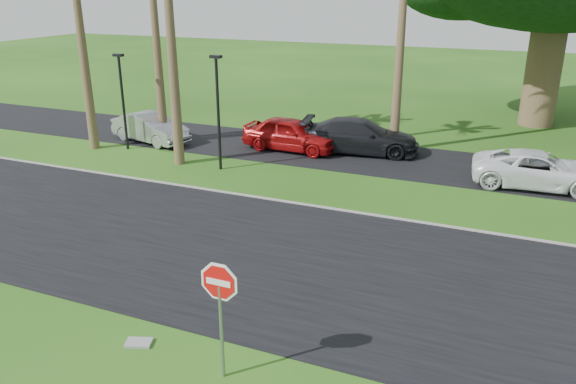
% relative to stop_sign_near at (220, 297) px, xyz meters
% --- Properties ---
extents(ground, '(120.00, 120.00, 0.00)m').
position_rel_stop_sign_near_xyz_m(ground, '(-0.50, 3.00, -1.77)').
color(ground, '#204912').
rests_on(ground, ground).
extents(road, '(120.00, 8.00, 0.02)m').
position_rel_stop_sign_near_xyz_m(road, '(-0.50, 5.00, -1.76)').
color(road, black).
rests_on(road, ground).
extents(parking_strip, '(120.00, 5.00, 0.02)m').
position_rel_stop_sign_near_xyz_m(parking_strip, '(-0.50, 15.50, -1.76)').
color(parking_strip, black).
rests_on(parking_strip, ground).
extents(curb, '(120.00, 0.12, 0.06)m').
position_rel_stop_sign_near_xyz_m(curb, '(-0.50, 9.05, -1.74)').
color(curb, gray).
rests_on(curb, ground).
extents(stop_sign_near, '(1.05, 0.07, 2.62)m').
position_rel_stop_sign_near_xyz_m(stop_sign_near, '(0.00, 0.00, 0.00)').
color(stop_sign_near, gray).
rests_on(stop_sign_near, ground).
extents(streetlight_left, '(0.45, 0.25, 4.34)m').
position_rel_stop_sign_near_xyz_m(streetlight_left, '(-12.00, 12.50, 0.72)').
color(streetlight_left, black).
rests_on(streetlight_left, ground).
extents(streetlight_right, '(0.45, 0.25, 4.64)m').
position_rel_stop_sign_near_xyz_m(streetlight_right, '(-6.50, 11.50, 0.88)').
color(streetlight_right, black).
rests_on(streetlight_right, ground).
extents(car_silver, '(4.39, 2.35, 1.37)m').
position_rel_stop_sign_near_xyz_m(car_silver, '(-11.68, 13.90, -1.09)').
color(car_silver, '#A1A3A8').
rests_on(car_silver, ground).
extents(car_red, '(4.52, 1.97, 1.52)m').
position_rel_stop_sign_near_xyz_m(car_red, '(-4.88, 15.22, -1.02)').
color(car_red, '#A00D0F').
rests_on(car_red, ground).
extents(car_dark, '(5.51, 2.97, 1.52)m').
position_rel_stop_sign_near_xyz_m(car_dark, '(-1.84, 16.08, -1.02)').
color(car_dark, black).
rests_on(car_dark, ground).
extents(car_minivan, '(4.94, 2.54, 1.33)m').
position_rel_stop_sign_near_xyz_m(car_minivan, '(5.61, 14.20, -1.11)').
color(car_minivan, white).
rests_on(car_minivan, ground).
extents(utility_slab, '(0.64, 0.52, 0.06)m').
position_rel_stop_sign_near_xyz_m(utility_slab, '(-2.18, 0.21, -1.74)').
color(utility_slab, gray).
rests_on(utility_slab, ground).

